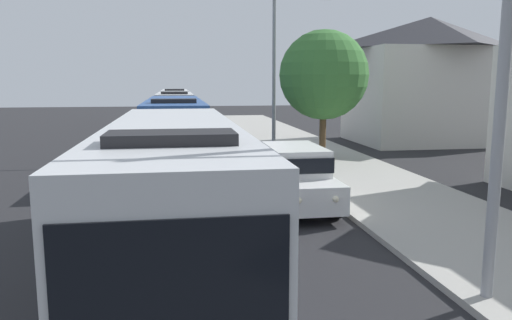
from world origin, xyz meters
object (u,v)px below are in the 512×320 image
at_px(bus_middle, 175,112).
at_px(bus_fourth_in_line, 175,104).
at_px(bus_second_in_line, 175,129).
at_px(streetlamp_near, 507,27).
at_px(bus_lead, 174,190).
at_px(streetlamp_mid, 274,54).
at_px(white_suv, 295,174).
at_px(roadside_tree, 324,75).

height_order(bus_middle, bus_fourth_in_line, same).
xyz_separation_m(bus_second_in_line, bus_fourth_in_line, (-0.00, 26.41, -0.00)).
distance_m(bus_middle, streetlamp_near, 30.02).
bearing_deg(bus_middle, bus_lead, -90.00).
relative_size(bus_middle, streetlamp_mid, 1.24).
distance_m(white_suv, roadside_tree, 9.35).
height_order(bus_fourth_in_line, streetlamp_mid, streetlamp_mid).
bearing_deg(bus_fourth_in_line, roadside_tree, -75.42).
bearing_deg(bus_lead, bus_middle, 90.00).
relative_size(bus_second_in_line, bus_middle, 1.17).
relative_size(bus_middle, roadside_tree, 1.70).
xyz_separation_m(bus_lead, bus_middle, (-0.00, 26.76, -0.00)).
relative_size(bus_lead, roadside_tree, 1.80).
height_order(bus_second_in_line, bus_middle, same).
relative_size(bus_fourth_in_line, white_suv, 2.44).
xyz_separation_m(bus_fourth_in_line, white_suv, (3.70, -35.18, -0.66)).
relative_size(bus_second_in_line, white_suv, 2.48).
distance_m(bus_middle, streetlamp_mid, 11.91).
distance_m(bus_fourth_in_line, streetlamp_near, 42.98).
distance_m(streetlamp_near, streetlamp_mid, 19.41).
height_order(streetlamp_near, streetlamp_mid, streetlamp_mid).
bearing_deg(streetlamp_mid, white_suv, -98.03).
bearing_deg(bus_fourth_in_line, bus_lead, -90.00).
height_order(bus_lead, streetlamp_mid, streetlamp_mid).
height_order(white_suv, roadside_tree, roadside_tree).
bearing_deg(bus_lead, bus_fourth_in_line, 90.00).
distance_m(bus_lead, white_suv, 6.04).
bearing_deg(white_suv, bus_fourth_in_line, 96.00).
xyz_separation_m(streetlamp_near, streetlamp_mid, (0.00, 19.40, 0.59)).
distance_m(bus_lead, streetlamp_near, 6.74).
bearing_deg(bus_lead, white_suv, 52.01).
relative_size(bus_second_in_line, roadside_tree, 2.00).
bearing_deg(bus_second_in_line, bus_fourth_in_line, 90.00).
bearing_deg(white_suv, bus_lead, -127.99).
bearing_deg(streetlamp_mid, bus_second_in_line, -148.71).
bearing_deg(roadside_tree, bus_middle, 116.88).
height_order(bus_middle, streetlamp_near, streetlamp_near).
height_order(bus_lead, bus_middle, same).
bearing_deg(streetlamp_near, bus_fourth_in_line, 97.23).
distance_m(bus_middle, bus_fourth_in_line, 13.15).
xyz_separation_m(bus_middle, streetlamp_mid, (5.40, -9.97, 3.65)).
bearing_deg(streetlamp_mid, bus_lead, -107.82).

